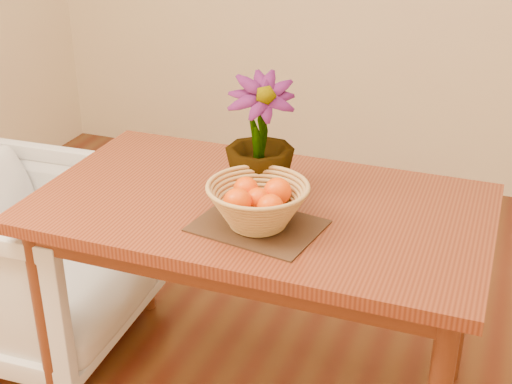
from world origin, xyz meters
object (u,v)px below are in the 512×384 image
(table, at_px, (260,227))
(potted_plant, at_px, (260,137))
(wicker_basket, at_px, (258,207))
(armchair, at_px, (33,253))

(table, height_order, potted_plant, potted_plant)
(wicker_basket, xyz_separation_m, armchair, (-0.95, 0.16, -0.44))
(wicker_basket, relative_size, armchair, 0.40)
(table, bearing_deg, potted_plant, 111.31)
(wicker_basket, xyz_separation_m, potted_plant, (-0.07, 0.21, 0.13))
(potted_plant, distance_m, armchair, 1.05)
(wicker_basket, bearing_deg, armchair, 170.72)
(table, distance_m, potted_plant, 0.29)
(wicker_basket, distance_m, armchair, 1.06)
(table, distance_m, armchair, 0.95)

